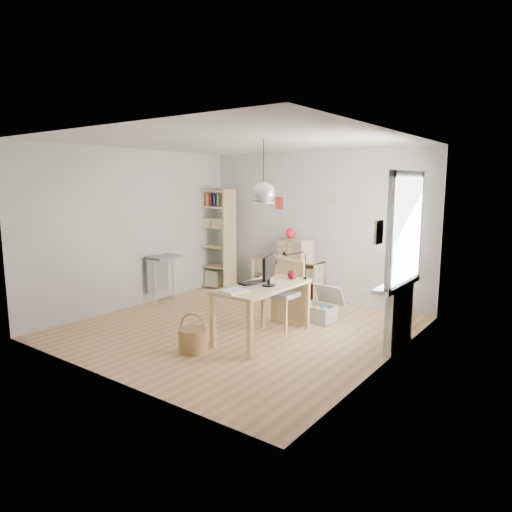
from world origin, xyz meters
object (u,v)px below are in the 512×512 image
Objects in this scene: chair at (285,289)px; drawer_chest at (296,249)px; monitor at (269,269)px; cube_shelf at (287,280)px; desk at (263,292)px; tall_bookshelf at (215,235)px; storage_chest at (320,310)px.

chair is 1.47× the size of drawer_chest.
monitor is 2.37m from drawer_chest.
desk is at bearing -65.39° from cube_shelf.
monitor is (0.09, 0.00, 0.33)m from desk.
tall_bookshelf is at bearing 154.37° from chair.
desk reaches higher than storage_chest.
chair reaches higher than cube_shelf.
monitor is at bearing -92.96° from storage_chest.
chair reaches higher than storage_chest.
cube_shelf is 1.68m from storage_chest.
drawer_chest is at bearing 7.72° from tall_bookshelf.
drawer_chest is (-0.82, 2.19, 0.26)m from desk.
chair is (0.98, -1.61, 0.27)m from cube_shelf.
desk reaches higher than cube_shelf.
cube_shelf is (-1.02, 2.23, -0.36)m from desk.
drawer_chest is (-0.91, 2.19, -0.07)m from monitor.
monitor is (2.68, -1.95, -0.11)m from tall_bookshelf.
drawer_chest is (-1.08, 1.02, 0.74)m from storage_chest.
desk is at bearing -97.21° from storage_chest.
cube_shelf is at bearing -173.25° from drawer_chest.
desk is 3.25× the size of monitor.
drawer_chest is at bearing 118.15° from chair.
drawer_chest is at bearing 142.41° from storage_chest.
drawer_chest reaches higher than cube_shelf.
monitor is at bearing -63.46° from cube_shelf.
cube_shelf is at bearing 114.61° from desk.
tall_bookshelf is 4.34× the size of monitor.
monitor reaches higher than storage_chest.
drawer_chest is (0.21, -0.04, 0.61)m from cube_shelf.
desk is at bearing 163.43° from monitor.
monitor reaches higher than desk.
drawer_chest is at bearing 110.45° from desk.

